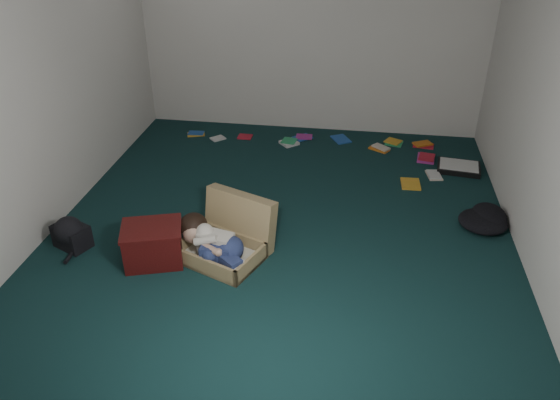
# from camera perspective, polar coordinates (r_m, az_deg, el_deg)

# --- Properties ---
(floor) EXTENTS (4.50, 4.50, 0.00)m
(floor) POSITION_cam_1_polar(r_m,az_deg,el_deg) (4.90, 0.27, -2.65)
(floor) COLOR #0F2A2B
(floor) RESTS_ON ground
(wall_back) EXTENTS (4.50, 0.00, 4.50)m
(wall_back) POSITION_cam_1_polar(r_m,az_deg,el_deg) (6.49, 3.37, 18.16)
(wall_back) COLOR white
(wall_back) RESTS_ON ground
(wall_front) EXTENTS (4.50, 0.00, 4.50)m
(wall_front) POSITION_cam_1_polar(r_m,az_deg,el_deg) (2.35, -7.79, -5.72)
(wall_front) COLOR white
(wall_front) RESTS_ON ground
(wall_left) EXTENTS (0.00, 4.50, 4.50)m
(wall_left) POSITION_cam_1_polar(r_m,az_deg,el_deg) (5.01, -23.49, 12.06)
(wall_left) COLOR white
(wall_left) RESTS_ON ground
(wall_right) EXTENTS (0.00, 4.50, 4.50)m
(wall_right) POSITION_cam_1_polar(r_m,az_deg,el_deg) (4.51, 26.70, 9.45)
(wall_right) COLOR white
(wall_right) RESTS_ON ground
(suitcase) EXTENTS (0.83, 0.82, 0.47)m
(suitcase) POSITION_cam_1_polar(r_m,az_deg,el_deg) (4.51, -5.38, -3.95)
(suitcase) COLOR tan
(suitcase) RESTS_ON floor
(person) EXTENTS (0.62, 0.52, 0.29)m
(person) POSITION_cam_1_polar(r_m,az_deg,el_deg) (4.40, -7.10, -4.34)
(person) COLOR silver
(person) RESTS_ON suitcase
(maroon_bin) EXTENTS (0.56, 0.49, 0.32)m
(maroon_bin) POSITION_cam_1_polar(r_m,az_deg,el_deg) (4.49, -13.12, -4.51)
(maroon_bin) COLOR #410E0D
(maroon_bin) RESTS_ON floor
(backpack) EXTENTS (0.45, 0.41, 0.22)m
(backpack) POSITION_cam_1_polar(r_m,az_deg,el_deg) (4.90, -20.94, -3.46)
(backpack) COLOR black
(backpack) RESTS_ON floor
(clothing_pile) EXTENTS (0.55, 0.48, 0.15)m
(clothing_pile) POSITION_cam_1_polar(r_m,az_deg,el_deg) (5.17, 19.71, -1.71)
(clothing_pile) COLOR black
(clothing_pile) RESTS_ON floor
(paper_tray) EXTENTS (0.48, 0.38, 0.06)m
(paper_tray) POSITION_cam_1_polar(r_m,az_deg,el_deg) (6.13, 18.17, 3.27)
(paper_tray) COLOR black
(paper_tray) RESTS_ON floor
(book_scatter) EXTENTS (2.96, 1.25, 0.02)m
(book_scatter) POSITION_cam_1_polar(r_m,az_deg,el_deg) (6.34, 5.77, 5.44)
(book_scatter) COLOR gold
(book_scatter) RESTS_ON floor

